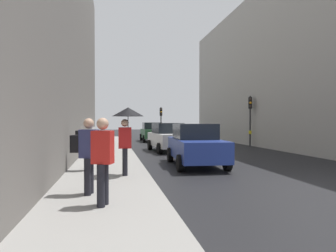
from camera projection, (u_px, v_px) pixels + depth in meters
name	position (u px, v px, depth m)	size (l,w,h in m)	color
ground_plane	(315.00, 185.00, 8.40)	(120.00, 120.00, 0.00)	black
sidewalk_kerb	(108.00, 161.00, 13.17)	(2.72, 40.00, 0.16)	gray
building_facade_right	(330.00, 71.00, 22.16)	(12.00, 28.66, 11.49)	#B2ADA3
traffic_light_mid_street	(250.00, 112.00, 21.53)	(0.32, 0.45, 3.75)	#2D2D2D
traffic_light_far_median	(161.00, 117.00, 31.69)	(0.25, 0.43, 3.42)	#2D2D2D
car_blue_van	(196.00, 145.00, 12.20)	(2.21, 4.30, 1.76)	navy
car_green_estate	(152.00, 132.00, 27.20)	(2.03, 4.20, 1.76)	#2D6038
car_white_compact	(168.00, 137.00, 18.10)	(2.26, 4.32, 1.76)	silver
pedestrian_with_umbrella	(127.00, 122.00, 9.16)	(1.00, 1.00, 2.14)	black
pedestrian_with_black_backpack	(87.00, 141.00, 10.05)	(0.65, 0.45, 1.77)	black
pedestrian_with_grey_backpack	(87.00, 151.00, 6.75)	(0.65, 0.41, 1.77)	black
pedestrian_in_red_jacket	(103.00, 158.00, 5.82)	(0.47, 0.38, 1.77)	black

